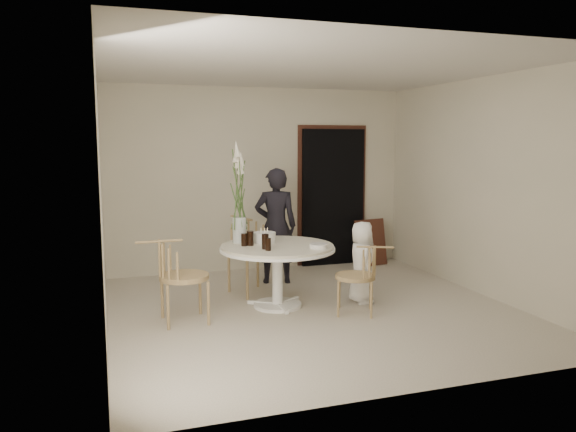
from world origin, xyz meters
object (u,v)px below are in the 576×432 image
object	(u,v)px
chair_far	(247,244)
boy	(362,262)
chair_left	(172,269)
table	(277,255)
birthday_cake	(265,237)
chair_right	(365,269)
girl	(276,226)
flower_vase	(239,198)

from	to	relation	value
chair_far	boy	size ratio (longest dim) A/B	0.98
chair_far	boy	world-z (taller)	boy
chair_left	chair_far	bearing A→B (deg)	-48.93
table	chair_far	world-z (taller)	chair_far
birthday_cake	table	bearing A→B (deg)	-63.20
chair_right	girl	distance (m)	1.75
chair_far	girl	xyz separation A→B (m)	(0.48, 0.31, 0.16)
chair_right	birthday_cake	size ratio (longest dim) A/B	3.02
table	chair_right	distance (m)	1.02
girl	chair_right	bearing A→B (deg)	121.72
chair_left	birthday_cake	size ratio (longest dim) A/B	3.54
chair_right	flower_vase	distance (m)	1.67
chair_left	flower_vase	world-z (taller)	flower_vase
chair_far	chair_right	size ratio (longest dim) A/B	1.23
girl	birthday_cake	distance (m)	0.99
flower_vase	table	bearing A→B (deg)	-37.90
table	girl	bearing A→B (deg)	73.98
table	birthday_cake	world-z (taller)	birthday_cake
chair_right	birthday_cake	world-z (taller)	birthday_cake
chair_far	birthday_cake	xyz separation A→B (m)	(0.07, -0.59, 0.17)
chair_far	chair_left	bearing A→B (deg)	-154.49
table	flower_vase	size ratio (longest dim) A/B	1.11
birthday_cake	chair_right	bearing A→B (deg)	-38.30
boy	birthday_cake	xyz separation A→B (m)	(-1.10, 0.33, 0.30)
boy	table	bearing A→B (deg)	88.69
chair_left	flower_vase	distance (m)	1.20
chair_left	chair_right	bearing A→B (deg)	-101.49
flower_vase	girl	bearing A→B (deg)	49.17
table	birthday_cake	bearing A→B (deg)	116.80
birthday_cake	chair_far	bearing A→B (deg)	96.63
chair_far	girl	bearing A→B (deg)	14.58
chair_right	girl	size ratio (longest dim) A/B	0.50
chair_far	birthday_cake	world-z (taller)	chair_far
boy	girl	bearing A→B (deg)	35.99
girl	birthday_cake	bearing A→B (deg)	79.25
table	chair_right	world-z (taller)	chair_right
boy	birthday_cake	world-z (taller)	boy
chair_right	chair_left	distance (m)	2.11
chair_far	girl	distance (m)	0.59
chair_far	girl	size ratio (longest dim) A/B	0.61
girl	flower_vase	size ratio (longest dim) A/B	1.31
chair_right	birthday_cake	bearing A→B (deg)	-103.11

